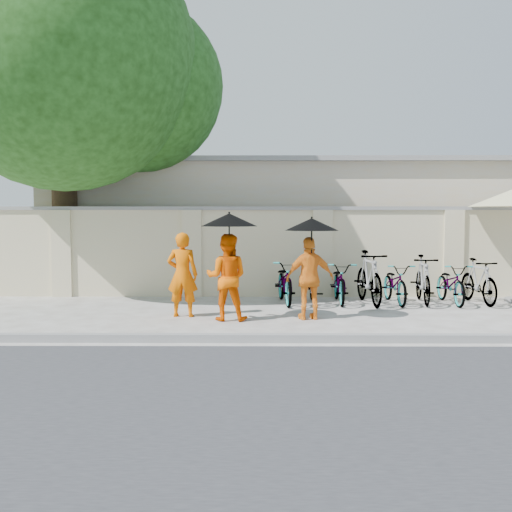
{
  "coord_description": "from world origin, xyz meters",
  "views": [
    {
      "loc": [
        0.57,
        -10.01,
        1.86
      ],
      "look_at": [
        0.49,
        0.83,
        1.1
      ],
      "focal_mm": 40.0,
      "sensor_mm": 36.0,
      "label": 1
    }
  ],
  "objects": [
    {
      "name": "bike_1",
      "position": [
        1.69,
        2.02,
        0.48
      ],
      "size": [
        0.49,
        1.6,
        0.95
      ],
      "primitive_type": "imported",
      "rotation": [
        0.0,
        0.0,
        -0.02
      ],
      "color": "gray",
      "rests_on": "ground"
    },
    {
      "name": "bike_4",
      "position": [
        3.45,
        2.05,
        0.43
      ],
      "size": [
        0.64,
        1.65,
        0.86
      ],
      "primitive_type": "imported",
      "rotation": [
        0.0,
        0.0,
        0.05
      ],
      "color": "gray",
      "rests_on": "ground"
    },
    {
      "name": "asphalt_street",
      "position": [
        0.0,
        -6.0,
        0.0
      ],
      "size": [
        40.0,
        8.0,
        0.01
      ],
      "primitive_type": "cube",
      "color": "#414146",
      "rests_on": "ground"
    },
    {
      "name": "monk_center",
      "position": [
        -0.02,
        0.08,
        0.77
      ],
      "size": [
        0.8,
        0.65,
        1.55
      ],
      "primitive_type": "imported",
      "rotation": [
        0.0,
        0.0,
        3.05
      ],
      "color": "#F05C02",
      "rests_on": "ground"
    },
    {
      "name": "bike_0",
      "position": [
        1.11,
        2.02,
        0.47
      ],
      "size": [
        0.78,
        1.82,
        0.93
      ],
      "primitive_type": "imported",
      "rotation": [
        0.0,
        0.0,
        0.09
      ],
      "color": "gray",
      "rests_on": "ground"
    },
    {
      "name": "compound_wall",
      "position": [
        1.0,
        3.2,
        1.0
      ],
      "size": [
        20.0,
        0.3,
        2.0
      ],
      "primitive_type": "cube",
      "color": "beige",
      "rests_on": "ground"
    },
    {
      "name": "parasol_right",
      "position": [
        1.48,
        0.09,
        1.71
      ],
      "size": [
        0.95,
        0.95,
        0.98
      ],
      "color": "black",
      "rests_on": "ground"
    },
    {
      "name": "monk_left",
      "position": [
        -0.86,
        0.44,
        0.78
      ],
      "size": [
        0.59,
        0.41,
        1.56
      ],
      "primitive_type": "imported",
      "rotation": [
        0.0,
        0.0,
        3.08
      ],
      "color": "#E16002",
      "rests_on": "ground"
    },
    {
      "name": "shade_tree",
      "position": [
        -3.66,
        2.97,
        5.1
      ],
      "size": [
        6.7,
        6.2,
        8.2
      ],
      "color": "#4D3B25",
      "rests_on": "ground"
    },
    {
      "name": "parasol_center",
      "position": [
        0.03,
        0.0,
        1.8
      ],
      "size": [
        0.99,
        0.99,
        1.03
      ],
      "color": "black",
      "rests_on": "ground"
    },
    {
      "name": "bike_6",
      "position": [
        4.62,
        2.01,
        0.43
      ],
      "size": [
        0.59,
        1.64,
        0.85
      ],
      "primitive_type": "imported",
      "rotation": [
        0.0,
        0.0,
        0.02
      ],
      "color": "gray",
      "rests_on": "ground"
    },
    {
      "name": "kerb",
      "position": [
        0.0,
        -1.7,
        0.06
      ],
      "size": [
        40.0,
        0.16,
        0.12
      ],
      "primitive_type": "cube",
      "color": "gray",
      "rests_on": "ground"
    },
    {
      "name": "bike_2",
      "position": [
        2.28,
        2.12,
        0.44
      ],
      "size": [
        0.63,
        1.69,
        0.88
      ],
      "primitive_type": "imported",
      "rotation": [
        0.0,
        0.0,
        -0.03
      ],
      "color": "gray",
      "rests_on": "ground"
    },
    {
      "name": "building_behind",
      "position": [
        2.0,
        7.0,
        1.6
      ],
      "size": [
        14.0,
        6.0,
        3.2
      ],
      "primitive_type": "cube",
      "color": "beige",
      "rests_on": "ground"
    },
    {
      "name": "bike_5",
      "position": [
        4.03,
        2.06,
        0.52
      ],
      "size": [
        0.69,
        1.76,
        1.03
      ],
      "primitive_type": "imported",
      "rotation": [
        0.0,
        0.0,
        -0.12
      ],
      "color": "gray",
      "rests_on": "ground"
    },
    {
      "name": "bike_3",
      "position": [
        2.86,
        1.93,
        0.57
      ],
      "size": [
        0.68,
        1.92,
        1.13
      ],
      "primitive_type": "imported",
      "rotation": [
        0.0,
        0.0,
        0.08
      ],
      "color": "gray",
      "rests_on": "ground"
    },
    {
      "name": "monk_right",
      "position": [
        1.46,
        0.17,
        0.74
      ],
      "size": [
        0.93,
        0.53,
        1.49
      ],
      "primitive_type": "imported",
      "rotation": [
        0.0,
        0.0,
        3.34
      ],
      "color": "orange",
      "rests_on": "ground"
    },
    {
      "name": "bike_7",
      "position": [
        5.21,
        2.04,
        0.48
      ],
      "size": [
        0.61,
        1.63,
        0.96
      ],
      "primitive_type": "imported",
      "rotation": [
        0.0,
        0.0,
        0.1
      ],
      "color": "gray",
      "rests_on": "ground"
    },
    {
      "name": "ground",
      "position": [
        0.0,
        0.0,
        0.0
      ],
      "size": [
        80.0,
        80.0,
        0.0
      ],
      "primitive_type": "plane",
      "color": "beige"
    }
  ]
}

